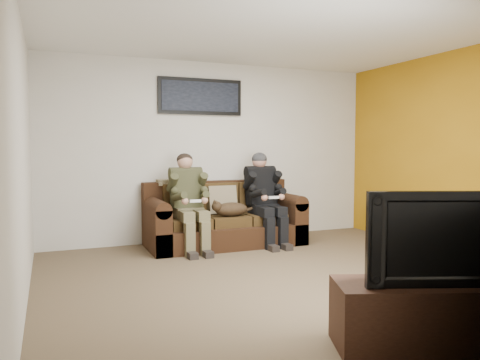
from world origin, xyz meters
name	(u,v)px	position (x,y,z in m)	size (l,w,h in m)	color
floor	(286,277)	(0.00, 0.00, 0.00)	(5.00, 5.00, 0.00)	brown
ceiling	(288,26)	(0.00, 0.00, 2.60)	(5.00, 5.00, 0.00)	silver
wall_back	(215,152)	(0.00, 2.25, 1.30)	(5.00, 5.00, 0.00)	beige
wall_front	(466,159)	(0.00, -2.25, 1.30)	(5.00, 5.00, 0.00)	beige
wall_left	(22,155)	(-2.50, 0.00, 1.30)	(4.50, 4.50, 0.00)	beige
wall_right	(465,153)	(2.50, 0.00, 1.30)	(4.50, 4.50, 0.00)	beige
accent_wall_right	(465,153)	(2.49, 0.00, 1.30)	(4.50, 4.50, 0.00)	#AB7311
sofa	(223,221)	(-0.03, 1.83, 0.33)	(2.15, 0.93, 0.88)	#311B0E
throw_pillow	(222,200)	(-0.03, 1.87, 0.63)	(0.41, 0.12, 0.39)	#847256
throw_blanket	(173,182)	(-0.68, 2.10, 0.88)	(0.44, 0.21, 0.08)	tan
person_left	(189,196)	(-0.59, 1.65, 0.72)	(0.51, 0.87, 1.29)	brown
person_right	(264,193)	(0.52, 1.65, 0.72)	(0.51, 0.86, 1.29)	black
cat	(230,209)	(-0.03, 1.57, 0.53)	(0.66, 0.26, 0.24)	#45301B
framed_poster	(201,97)	(-0.23, 2.22, 2.10)	(1.25, 0.05, 0.52)	black
tv_stand	(440,315)	(0.15, -1.95, 0.22)	(1.43, 0.46, 0.45)	#311B10
television	(443,236)	(0.15, -1.95, 0.77)	(1.10, 0.14, 0.64)	black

